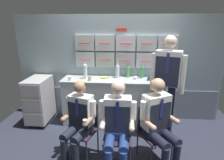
% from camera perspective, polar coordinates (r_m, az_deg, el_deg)
% --- Properties ---
extents(ground, '(4.80, 4.80, 0.04)m').
position_cam_1_polar(ground, '(3.17, 0.17, -22.48)').
color(ground, '#282B3A').
extents(galley_bulkhead, '(4.20, 0.14, 2.15)m').
position_cam_1_polar(galley_bulkhead, '(3.92, 2.04, 3.46)').
color(galley_bulkhead, '#90A4AD').
rests_on(galley_bulkhead, ground).
extents(galley_counter, '(1.97, 0.53, 0.93)m').
position_cam_1_polar(galley_counter, '(3.85, 0.09, -6.36)').
color(galley_counter, '#B7C2C0').
rests_on(galley_counter, ground).
extents(service_trolley, '(0.40, 0.65, 0.94)m').
position_cam_1_polar(service_trolley, '(4.12, -21.08, -5.46)').
color(service_trolley, black).
rests_on(service_trolley, ground).
extents(folding_chair_left, '(0.50, 0.50, 0.82)m').
position_cam_1_polar(folding_chair_left, '(3.02, -8.27, -12.82)').
color(folding_chair_left, '#2D2D33').
rests_on(folding_chair_left, ground).
extents(crew_member_left, '(0.50, 0.65, 1.21)m').
position_cam_1_polar(crew_member_left, '(2.82, -10.07, -11.53)').
color(crew_member_left, black).
rests_on(crew_member_left, ground).
extents(folding_chair_center, '(0.40, 0.40, 0.82)m').
position_cam_1_polar(folding_chair_center, '(2.86, 1.78, -14.50)').
color(folding_chair_center, '#2D2D33').
rests_on(folding_chair_center, ground).
extents(crew_member_center, '(0.51, 0.62, 1.26)m').
position_cam_1_polar(crew_member_center, '(2.62, 1.62, -12.70)').
color(crew_member_center, black).
rests_on(crew_member_center, ground).
extents(folding_chair_right, '(0.55, 0.55, 0.82)m').
position_cam_1_polar(folding_chair_right, '(2.97, 11.78, -13.56)').
color(folding_chair_right, '#2D2D33').
rests_on(folding_chair_right, ground).
extents(crew_member_right, '(0.61, 0.71, 1.27)m').
position_cam_1_polar(crew_member_right, '(2.77, 13.97, -11.42)').
color(crew_member_right, black).
rests_on(crew_member_right, ground).
extents(crew_member_standing, '(0.53, 0.37, 1.80)m').
position_cam_1_polar(crew_member_standing, '(3.26, 16.29, 0.45)').
color(crew_member_standing, black).
rests_on(crew_member_standing, ground).
extents(water_bottle_short, '(0.08, 0.08, 0.31)m').
position_cam_1_polar(water_bottle_short, '(3.74, -8.09, 2.70)').
color(water_bottle_short, silver).
rests_on(water_bottle_short, galley_counter).
extents(water_bottle_clear, '(0.06, 0.06, 0.27)m').
position_cam_1_polar(water_bottle_clear, '(3.77, 8.93, 2.46)').
color(water_bottle_clear, '#4C9B50').
rests_on(water_bottle_clear, galley_counter).
extents(sparkling_bottle_green, '(0.06, 0.06, 0.25)m').
position_cam_1_polar(sparkling_bottle_green, '(3.82, 4.91, 2.58)').
color(sparkling_bottle_green, '#539F57').
rests_on(sparkling_bottle_green, galley_counter).
extents(water_bottle_blue_cap, '(0.08, 0.08, 0.28)m').
position_cam_1_polar(water_bottle_blue_cap, '(3.77, 1.60, 2.68)').
color(water_bottle_blue_cap, silver).
rests_on(water_bottle_blue_cap, galley_counter).
extents(coffee_cup_white, '(0.07, 0.07, 0.07)m').
position_cam_1_polar(coffee_cup_white, '(3.70, -12.51, 0.49)').
color(coffee_cup_white, silver).
rests_on(coffee_cup_white, galley_counter).
extents(espresso_cup_small, '(0.06, 0.06, 0.08)m').
position_cam_1_polar(espresso_cup_small, '(3.62, -6.68, 0.53)').
color(espresso_cup_small, tan).
rests_on(espresso_cup_small, galley_counter).
extents(paper_cup_tan, '(0.07, 0.07, 0.07)m').
position_cam_1_polar(paper_cup_tan, '(3.67, 11.10, 0.46)').
color(paper_cup_tan, navy).
rests_on(paper_cup_tan, galley_counter).
extents(coffee_cup_spare, '(0.07, 0.07, 0.06)m').
position_cam_1_polar(coffee_cup_spare, '(3.70, 7.06, 0.67)').
color(coffee_cup_spare, white).
rests_on(coffee_cup_spare, galley_counter).
extents(snack_banana, '(0.17, 0.10, 0.04)m').
position_cam_1_polar(snack_banana, '(3.74, -2.20, 0.77)').
color(snack_banana, yellow).
rests_on(snack_banana, galley_counter).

